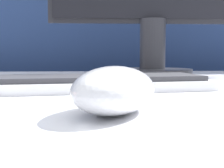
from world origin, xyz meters
TOP-DOWN VIEW (x-y plane):
  - partition_panel at (0.00, 0.69)m, footprint 5.00×0.03m
  - computer_mouse_near at (0.04, -0.23)m, footprint 0.11×0.14m
  - keyboard at (-0.01, -0.03)m, footprint 0.47×0.18m

SIDE VIEW (x-z plane):
  - partition_panel at x=0.00m, z-range 0.00..1.33m
  - keyboard at x=-0.01m, z-range 0.72..0.74m
  - computer_mouse_near at x=0.04m, z-range 0.72..0.76m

